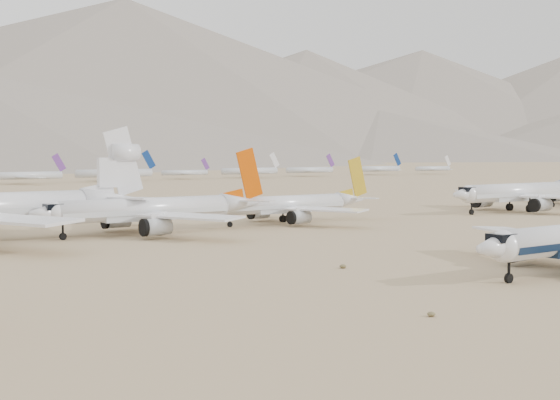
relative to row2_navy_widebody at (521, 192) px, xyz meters
The scene contains 5 objects.
row2_navy_widebody is the anchor object (origin of this frame).
row2_gold_tail 72.07m from the row2_navy_widebody, behind, with size 42.39×41.46×15.09m.
row2_orange_tail 107.48m from the row2_navy_widebody, behind, with size 47.96×46.92×17.11m.
distant_storage_row 271.03m from the row2_navy_widebody, 102.67° to the left, with size 610.94×52.63×15.99m.
foothills 1130.18m from the row2_navy_widebody, 66.51° to the left, with size 4637.50×1395.00×155.00m.
Camera 1 is at (-100.74, -67.47, 16.24)m, focal length 50.00 mm.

